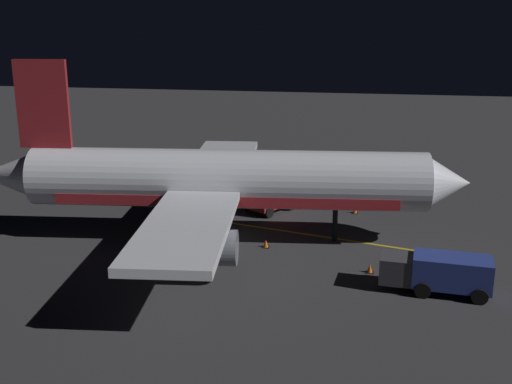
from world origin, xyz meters
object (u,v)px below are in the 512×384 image
at_px(airliner, 219,181).
at_px(ground_crew_worker, 389,268).
at_px(traffic_cone_near_right, 370,269).
at_px(traffic_cone_near_left, 355,210).
at_px(traffic_cone_under_wing, 266,244).
at_px(baggage_truck, 439,273).
at_px(catering_truck, 276,195).

relative_size(airliner, ground_crew_worker, 19.76).
relative_size(ground_crew_worker, traffic_cone_near_right, 3.16).
xyz_separation_m(traffic_cone_near_left, traffic_cone_under_wing, (8.82, -5.72, 0.00)).
distance_m(baggage_truck, traffic_cone_near_right, 4.49).
distance_m(baggage_truck, catering_truck, 18.06).
bearing_deg(airliner, catering_truck, 159.19).
relative_size(baggage_truck, traffic_cone_near_right, 11.32).
xyz_separation_m(catering_truck, traffic_cone_near_right, (11.79, 7.63, -0.96)).
relative_size(catering_truck, traffic_cone_near_right, 10.69).
xyz_separation_m(catering_truck, ground_crew_worker, (13.05, 8.72, -0.32)).
relative_size(airliner, traffic_cone_under_wing, 62.52).
height_order(airliner, baggage_truck, airliner).
xyz_separation_m(baggage_truck, ground_crew_worker, (-0.91, -2.73, -0.28)).
xyz_separation_m(baggage_truck, traffic_cone_near_left, (-14.11, -5.07, -0.91)).
bearing_deg(baggage_truck, traffic_cone_under_wing, -116.12).
bearing_deg(airliner, traffic_cone_under_wing, 70.84).
relative_size(airliner, catering_truck, 5.85).
distance_m(catering_truck, ground_crew_worker, 15.70).
distance_m(traffic_cone_near_left, traffic_cone_under_wing, 10.51).
bearing_deg(traffic_cone_near_left, baggage_truck, 19.75).
distance_m(airliner, traffic_cone_under_wing, 5.38).
height_order(baggage_truck, catering_truck, catering_truck).
xyz_separation_m(airliner, ground_crew_worker, (5.59, 11.56, -3.27)).
distance_m(airliner, traffic_cone_near_right, 11.98).
bearing_deg(baggage_truck, traffic_cone_near_right, -119.52).
relative_size(baggage_truck, traffic_cone_near_left, 11.32).
bearing_deg(traffic_cone_under_wing, traffic_cone_near_right, 65.84).
xyz_separation_m(ground_crew_worker, traffic_cone_near_right, (-1.25, -1.10, -0.64)).
bearing_deg(airliner, traffic_cone_near_right, 67.47).
relative_size(baggage_truck, catering_truck, 1.06).
height_order(airliner, traffic_cone_near_right, airliner).
xyz_separation_m(airliner, catering_truck, (-7.46, 2.83, -2.95)).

